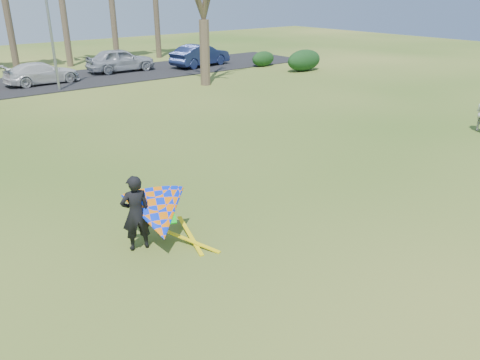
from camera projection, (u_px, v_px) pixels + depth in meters
ground at (292, 247)px, 11.30m from camera, size 100.00×100.00×0.00m
parking_strip at (11, 87)px, 29.32m from camera, size 46.00×7.00×0.06m
streetlight at (51, 13)px, 26.71m from camera, size 2.28×0.18×8.00m
hedge_near at (304, 60)px, 34.79m from camera, size 3.12×1.41×1.56m
hedge_far at (263, 59)px, 36.89m from camera, size 2.11×0.99×1.17m
car_3 at (42, 73)px, 29.90m from camera, size 4.71×2.08×1.34m
car_4 at (121, 60)px, 34.22m from camera, size 5.00×2.26×1.67m
car_5 at (200, 55)px, 36.55m from camera, size 5.28×2.67×1.66m
kite_flyer at (155, 215)px, 10.99m from camera, size 2.13×2.39×2.03m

